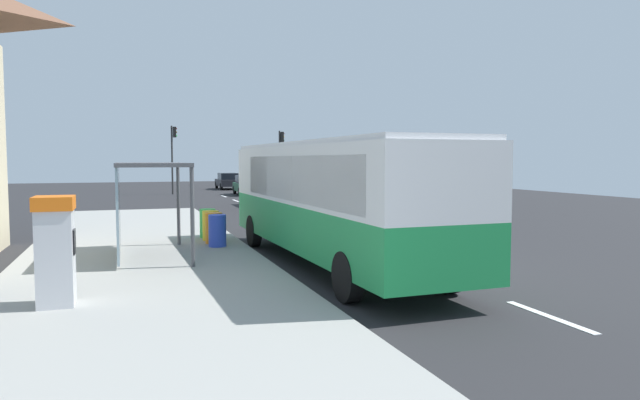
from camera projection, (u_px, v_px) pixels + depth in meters
The scene contains 22 objects.
ground_plane at pixel (267, 215), 28.84m from camera, with size 56.00×92.00×0.04m, color #262628.
sidewalk_platform at pixel (141, 259), 15.44m from camera, with size 6.20×30.00×0.18m, color #999993.
lane_stripe_seg_0 at pixel (549, 317), 10.04m from camera, with size 0.16×2.20×0.01m, color silver.
lane_stripe_seg_1 at pixel (413, 266), 14.76m from camera, with size 0.16×2.20×0.01m, color silver.
lane_stripe_seg_2 at pixel (344, 240), 19.48m from camera, with size 0.16×2.20×0.01m, color silver.
lane_stripe_seg_3 at pixel (301, 225), 24.20m from camera, with size 0.16×2.20×0.01m, color silver.
lane_stripe_seg_4 at pixel (272, 214), 28.92m from camera, with size 0.16×2.20×0.01m, color silver.
lane_stripe_seg_5 at pixel (251, 206), 33.64m from camera, with size 0.16×2.20×0.01m, color silver.
lane_stripe_seg_6 at pixel (236, 201), 38.36m from camera, with size 0.16×2.20×0.01m, color silver.
lane_stripe_seg_7 at pixel (224, 196), 43.08m from camera, with size 0.16×2.20×0.01m, color silver.
bus at pixel (331, 195), 14.79m from camera, with size 2.77×11.07×3.21m.
white_van at pixel (287, 184), 33.41m from camera, with size 2.08×5.22×2.30m.
sedan_near at pixel (228, 181), 53.31m from camera, with size 1.88×4.42×1.52m.
sedan_far at pixel (247, 185), 44.75m from camera, with size 2.04×4.49×1.52m.
ticket_machine at pixel (56, 250), 10.07m from camera, with size 0.66×0.76×1.94m.
recycling_bin_blue at pixel (217, 231), 16.96m from camera, with size 0.52×0.52×0.95m, color blue.
recycling_bin_orange at pixel (214, 228), 17.62m from camera, with size 0.52×0.52×0.95m, color orange.
recycling_bin_yellow at pixel (211, 225), 18.28m from camera, with size 0.52×0.52×0.95m, color yellow.
recycling_bin_green at pixel (208, 223), 18.95m from camera, with size 0.52×0.52×0.95m, color green.
traffic_light_near_side at pixel (281, 152), 47.30m from camera, with size 0.49×0.28×5.14m.
traffic_light_far_side at pixel (173, 149), 45.27m from camera, with size 0.49×0.28×5.44m.
bus_shelter at pixel (139, 185), 15.09m from camera, with size 1.80×4.00×2.50m.
Camera 1 is at (-6.76, -14.03, 2.76)m, focal length 32.07 mm.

